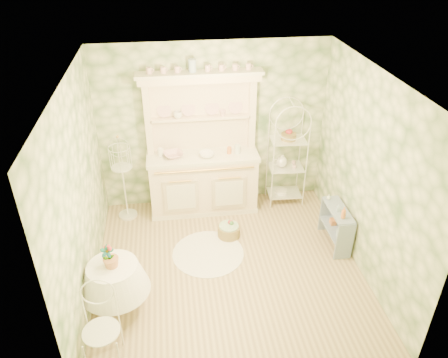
{
  "coord_description": "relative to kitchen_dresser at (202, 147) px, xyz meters",
  "views": [
    {
      "loc": [
        -0.69,
        -4.54,
        4.19
      ],
      "look_at": [
        0.0,
        0.5,
        1.15
      ],
      "focal_mm": 35.0,
      "sensor_mm": 36.0,
      "label": 1
    }
  ],
  "objects": [
    {
      "name": "bowl_floral",
      "position": [
        -0.46,
        -0.02,
        -0.13
      ],
      "size": [
        0.36,
        0.36,
        0.07
      ],
      "primitive_type": "imported",
      "rotation": [
        0.0,
        0.0,
        0.25
      ],
      "color": "white",
      "rests_on": "kitchen_dresser"
    },
    {
      "name": "floor_basket",
      "position": [
        0.3,
        -0.81,
        -1.02
      ],
      "size": [
        0.5,
        0.5,
        0.25
      ],
      "primitive_type": "cylinder",
      "rotation": [
        0.0,
        0.0,
        0.39
      ],
      "color": "olive",
      "rests_on": "floor"
    },
    {
      "name": "kitchen_dresser",
      "position": [
        0.0,
        0.0,
        0.0
      ],
      "size": [
        1.87,
        0.61,
        2.29
      ],
      "primitive_type": "cube",
      "color": "#FFECCE",
      "rests_on": "floor"
    },
    {
      "name": "bakers_rack",
      "position": [
        1.38,
        0.05,
        -0.21
      ],
      "size": [
        0.6,
        0.44,
        1.86
      ],
      "primitive_type": "cube",
      "rotation": [
        0.0,
        0.0,
        -0.05
      ],
      "color": "white",
      "rests_on": "floor"
    },
    {
      "name": "wall_front",
      "position": [
        0.2,
        -3.32,
        0.21
      ],
      "size": [
        3.6,
        3.6,
        0.0
      ],
      "primitive_type": "plane",
      "color": "#EFF0C7",
      "rests_on": "floor"
    },
    {
      "name": "potted_geranium",
      "position": [
        -1.29,
        -2.1,
        -0.3
      ],
      "size": [
        0.16,
        0.12,
        0.3
      ],
      "primitive_type": "imported",
      "rotation": [
        0.0,
        0.0,
        0.06
      ],
      "color": "#3F7238",
      "rests_on": "round_table"
    },
    {
      "name": "bowl_white",
      "position": [
        0.06,
        -0.08,
        -0.13
      ],
      "size": [
        0.24,
        0.24,
        0.07
      ],
      "primitive_type": "imported",
      "rotation": [
        0.0,
        0.0,
        0.03
      ],
      "color": "white",
      "rests_on": "kitchen_dresser"
    },
    {
      "name": "cafe_chair",
      "position": [
        -1.35,
        -2.79,
        -0.73
      ],
      "size": [
        0.38,
        0.38,
        0.82
      ],
      "primitive_type": "cube",
      "rotation": [
        0.0,
        0.0,
        0.02
      ],
      "color": "white",
      "rests_on": "floor"
    },
    {
      "name": "bottle_blue",
      "position": [
        1.81,
        -1.23,
        -0.49
      ],
      "size": [
        0.05,
        0.05,
        0.1
      ],
      "primitive_type": "imported",
      "rotation": [
        0.0,
        0.0,
        -0.07
      ],
      "color": "#A0BDD4",
      "rests_on": "side_shelf"
    },
    {
      "name": "birdcage_stand",
      "position": [
        -1.26,
        -0.06,
        -0.41
      ],
      "size": [
        0.35,
        0.35,
        1.48
      ],
      "primitive_type": "cube",
      "rotation": [
        0.0,
        0.0,
        0.01
      ],
      "color": "white",
      "rests_on": "floor"
    },
    {
      "name": "wall_left",
      "position": [
        -1.6,
        -1.52,
        0.21
      ],
      "size": [
        3.6,
        3.6,
        0.0
      ],
      "primitive_type": "plane",
      "color": "#EFF0C7",
      "rests_on": "floor"
    },
    {
      "name": "lace_rug",
      "position": [
        -0.06,
        -1.18,
        -1.14
      ],
      "size": [
        1.36,
        1.36,
        0.01
      ],
      "primitive_type": "cylinder",
      "rotation": [
        0.0,
        0.0,
        -0.4
      ],
      "color": "white",
      "rests_on": "floor"
    },
    {
      "name": "wall_back",
      "position": [
        0.2,
        0.28,
        0.21
      ],
      "size": [
        3.6,
        3.6,
        0.0
      ],
      "primitive_type": "plane",
      "color": "#EFF0C7",
      "rests_on": "floor"
    },
    {
      "name": "ceiling",
      "position": [
        0.2,
        -1.52,
        1.56
      ],
      "size": [
        3.6,
        3.6,
        0.0
      ],
      "primitive_type": "plane",
      "color": "white",
      "rests_on": "floor"
    },
    {
      "name": "wall_right",
      "position": [
        2.0,
        -1.52,
        0.21
      ],
      "size": [
        3.6,
        3.6,
        0.0
      ],
      "primitive_type": "plane",
      "color": "#EFF0C7",
      "rests_on": "floor"
    },
    {
      "name": "bottle_glass",
      "position": [
        1.78,
        -0.92,
        -0.5
      ],
      "size": [
        0.08,
        0.08,
        0.08
      ],
      "primitive_type": "imported",
      "rotation": [
        0.0,
        0.0,
        -0.24
      ],
      "color": "silver",
      "rests_on": "side_shelf"
    },
    {
      "name": "cup_left",
      "position": [
        -0.35,
        0.16,
        0.47
      ],
      "size": [
        0.16,
        0.16,
        0.1
      ],
      "primitive_type": "imported",
      "rotation": [
        0.0,
        0.0,
        0.2
      ],
      "color": "white",
      "rests_on": "kitchen_dresser"
    },
    {
      "name": "cup_right",
      "position": [
        0.34,
        0.16,
        0.47
      ],
      "size": [
        0.12,
        0.12,
        0.09
      ],
      "primitive_type": "imported",
      "rotation": [
        0.0,
        0.0,
        0.24
      ],
      "color": "white",
      "rests_on": "kitchen_dresser"
    },
    {
      "name": "side_shelf",
      "position": [
        1.83,
        -1.19,
        -0.82
      ],
      "size": [
        0.32,
        0.77,
        0.65
      ],
      "primitive_type": "cube",
      "rotation": [
        0.0,
        0.0,
        -0.05
      ],
      "color": "#8396B2",
      "rests_on": "floor"
    },
    {
      "name": "floor",
      "position": [
        0.2,
        -1.52,
        -1.15
      ],
      "size": [
        3.6,
        3.6,
        0.0
      ],
      "primitive_type": "plane",
      "color": "tan",
      "rests_on": "ground"
    },
    {
      "name": "bottle_amber",
      "position": [
        1.82,
        -1.4,
        -0.46
      ],
      "size": [
        0.08,
        0.08,
        0.18
      ],
      "primitive_type": "imported",
      "rotation": [
        0.0,
        0.0,
        -0.16
      ],
      "color": "orange",
      "rests_on": "side_shelf"
    },
    {
      "name": "round_table",
      "position": [
        -1.26,
        -2.08,
        -0.8
      ],
      "size": [
        0.72,
        0.72,
        0.7
      ],
      "primitive_type": "cylinder",
      "rotation": [
        0.0,
        0.0,
        0.14
      ],
      "color": "white",
      "rests_on": "floor"
    }
  ]
}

